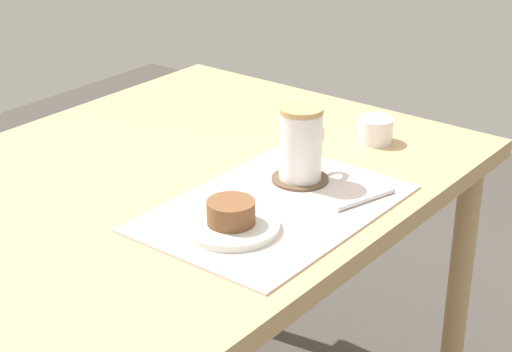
{
  "coord_description": "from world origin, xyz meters",
  "views": [
    {
      "loc": [
        -0.98,
        -1.01,
        1.36
      ],
      "look_at": [
        0.06,
        -0.19,
        0.76
      ],
      "focal_mm": 60.0,
      "sensor_mm": 36.0,
      "label": 1
    }
  ],
  "objects_px": {
    "dining_table": "(153,220)",
    "pastry_plate": "(231,226)",
    "sugar_bowl": "(376,130)",
    "coffee_mug": "(301,143)",
    "pastry": "(231,212)"
  },
  "relations": [
    {
      "from": "pastry_plate",
      "to": "dining_table",
      "type": "bearing_deg",
      "value": 77.87
    },
    {
      "from": "coffee_mug",
      "to": "sugar_bowl",
      "type": "distance_m",
      "value": 0.26
    },
    {
      "from": "dining_table",
      "to": "coffee_mug",
      "type": "xyz_separation_m",
      "value": [
        0.18,
        -0.2,
        0.15
      ]
    },
    {
      "from": "pastry_plate",
      "to": "coffee_mug",
      "type": "xyz_separation_m",
      "value": [
        0.23,
        0.02,
        0.07
      ]
    },
    {
      "from": "dining_table",
      "to": "pastry_plate",
      "type": "distance_m",
      "value": 0.25
    },
    {
      "from": "pastry_plate",
      "to": "sugar_bowl",
      "type": "distance_m",
      "value": 0.48
    },
    {
      "from": "coffee_mug",
      "to": "sugar_bowl",
      "type": "bearing_deg",
      "value": -1.52
    },
    {
      "from": "dining_table",
      "to": "pastry",
      "type": "height_order",
      "value": "pastry"
    },
    {
      "from": "sugar_bowl",
      "to": "coffee_mug",
      "type": "bearing_deg",
      "value": 178.48
    },
    {
      "from": "dining_table",
      "to": "pastry_plate",
      "type": "relative_size",
      "value": 7.72
    },
    {
      "from": "pastry_plate",
      "to": "pastry",
      "type": "xyz_separation_m",
      "value": [
        0.0,
        0.0,
        0.03
      ]
    },
    {
      "from": "dining_table",
      "to": "coffee_mug",
      "type": "height_order",
      "value": "coffee_mug"
    },
    {
      "from": "sugar_bowl",
      "to": "dining_table",
      "type": "bearing_deg",
      "value": 153.66
    },
    {
      "from": "sugar_bowl",
      "to": "pastry",
      "type": "bearing_deg",
      "value": -178.03
    },
    {
      "from": "pastry",
      "to": "coffee_mug",
      "type": "xyz_separation_m",
      "value": [
        0.23,
        0.02,
        0.04
      ]
    }
  ]
}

